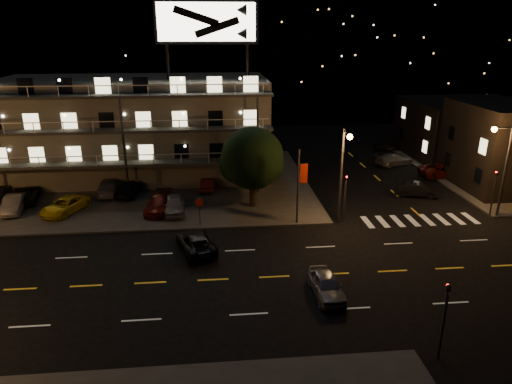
{
  "coord_description": "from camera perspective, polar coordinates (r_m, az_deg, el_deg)",
  "views": [
    {
      "loc": [
        -1.67,
        -26.02,
        15.23
      ],
      "look_at": [
        1.55,
        8.0,
        3.09
      ],
      "focal_mm": 32.0,
      "sensor_mm": 36.0,
      "label": 1
    }
  ],
  "objects": [
    {
      "name": "ground",
      "position": [
        30.2,
        -1.53,
        -10.73
      ],
      "size": [
        140.0,
        140.0,
        0.0
      ],
      "primitive_type": "plane",
      "color": "black",
      "rests_on": "ground"
    },
    {
      "name": "curb_nw",
      "position": [
        50.0,
        -19.41,
        0.77
      ],
      "size": [
        44.0,
        24.0,
        0.15
      ],
      "primitive_type": "cube",
      "color": "#393936",
      "rests_on": "ground"
    },
    {
      "name": "curb_ne",
      "position": [
        57.89,
        28.03,
        2.04
      ],
      "size": [
        16.0,
        24.0,
        0.15
      ],
      "primitive_type": "cube",
      "color": "#393936",
      "rests_on": "ground"
    },
    {
      "name": "motel",
      "position": [
        51.55,
        -14.68,
        7.87
      ],
      "size": [
        28.0,
        13.8,
        18.1
      ],
      "color": "gray",
      "rests_on": "ground"
    },
    {
      "name": "side_bldg_back",
      "position": [
        63.71,
        24.71,
        7.17
      ],
      "size": [
        14.06,
        12.0,
        7.0
      ],
      "color": "black",
      "rests_on": "ground"
    },
    {
      "name": "hill_backdrop",
      "position": [
        94.97,
        -8.36,
        17.15
      ],
      "size": [
        120.0,
        25.0,
        24.0
      ],
      "color": "black",
      "rests_on": "ground"
    },
    {
      "name": "streetlight_nc",
      "position": [
        36.91,
        10.83,
        3.05
      ],
      "size": [
        0.44,
        1.92,
        8.0
      ],
      "color": "#2D2D30",
      "rests_on": "ground"
    },
    {
      "name": "streetlight_ne",
      "position": [
        43.02,
        28.46,
        3.35
      ],
      "size": [
        1.92,
        0.44,
        8.0
      ],
      "color": "#2D2D30",
      "rests_on": "ground"
    },
    {
      "name": "signal_nw",
      "position": [
        38.29,
        11.09,
        -0.13
      ],
      "size": [
        0.2,
        0.27,
        4.6
      ],
      "color": "#2D2D30",
      "rests_on": "ground"
    },
    {
      "name": "signal_sw",
      "position": [
        24.11,
        22.53,
        -13.8
      ],
      "size": [
        0.2,
        0.27,
        4.6
      ],
      "color": "#2D2D30",
      "rests_on": "ground"
    },
    {
      "name": "signal_ne",
      "position": [
        43.73,
        27.67,
        0.43
      ],
      "size": [
        0.27,
        0.2,
        4.6
      ],
      "color": "#2D2D30",
      "rests_on": "ground"
    },
    {
      "name": "banner_north",
      "position": [
        37.01,
        5.4,
        0.88
      ],
      "size": [
        0.83,
        0.16,
        6.4
      ],
      "color": "#2D2D30",
      "rests_on": "ground"
    },
    {
      "name": "stop_sign",
      "position": [
        37.17,
        -7.09,
        -1.92
      ],
      "size": [
        0.91,
        0.11,
        2.61
      ],
      "color": "#2D2D30",
      "rests_on": "ground"
    },
    {
      "name": "tree",
      "position": [
        40.14,
        -0.53,
        4.0
      ],
      "size": [
        5.77,
        5.55,
        7.26
      ],
      "color": "black",
      "rests_on": "curb_nw"
    },
    {
      "name": "lot_car_1",
      "position": [
        45.36,
        -28.01,
        -1.3
      ],
      "size": [
        2.1,
        4.45,
        1.41
      ],
      "primitive_type": "imported",
      "rotation": [
        0.0,
        0.0,
        0.15
      ],
      "color": "gray",
      "rests_on": "curb_nw"
    },
    {
      "name": "lot_car_2",
      "position": [
        43.14,
        -22.78,
        -1.58
      ],
      "size": [
        3.87,
        5.12,
        1.29
      ],
      "primitive_type": "imported",
      "rotation": [
        0.0,
        0.0,
        -0.42
      ],
      "color": "yellow",
      "rests_on": "curb_nw"
    },
    {
      "name": "lot_car_3",
      "position": [
        41.03,
        -12.01,
        -1.43
      ],
      "size": [
        2.53,
        4.93,
        1.37
      ],
      "primitive_type": "imported",
      "rotation": [
        0.0,
        0.0,
        -0.13
      ],
      "color": "#63160E",
      "rests_on": "curb_nw"
    },
    {
      "name": "lot_car_4",
      "position": [
        40.38,
        -10.16,
        -1.57
      ],
      "size": [
        2.09,
        4.46,
        1.48
      ],
      "primitive_type": "imported",
      "rotation": [
        0.0,
        0.0,
        0.08
      ],
      "color": "gray",
      "rests_on": "curb_nw"
    },
    {
      "name": "lot_car_5",
      "position": [
        49.32,
        -29.35,
        -0.05
      ],
      "size": [
        1.94,
        4.09,
        1.3
      ],
      "primitive_type": "imported",
      "rotation": [
        0.0,
        0.0,
        3.29
      ],
      "color": "black",
      "rests_on": "curb_nw"
    },
    {
      "name": "lot_car_6",
      "position": [
        47.56,
        -26.95,
        -0.25
      ],
      "size": [
        3.2,
        5.27,
        1.37
      ],
      "primitive_type": "imported",
      "rotation": [
        0.0,
        0.0,
        3.34
      ],
      "color": "black",
      "rests_on": "curb_nw"
    },
    {
      "name": "lot_car_7",
      "position": [
        46.7,
        -17.78,
        0.71
      ],
      "size": [
        2.33,
        5.18,
        1.47
      ],
      "primitive_type": "imported",
      "rotation": [
        0.0,
        0.0,
        3.19
      ],
      "color": "gray",
      "rests_on": "curb_nw"
    },
    {
      "name": "lot_car_8",
      "position": [
        45.61,
        -15.66,
        0.52
      ],
      "size": [
        2.39,
        4.71,
        1.54
      ],
      "primitive_type": "imported",
      "rotation": [
        0.0,
        0.0,
        3.01
      ],
      "color": "black",
      "rests_on": "curb_nw"
    },
    {
      "name": "lot_car_9",
      "position": [
        45.83,
        -6.09,
        1.05
      ],
      "size": [
        1.44,
        3.76,
        1.22
      ],
      "primitive_type": "imported",
      "rotation": [
        0.0,
        0.0,
        3.1
      ],
      "color": "#63160E",
      "rests_on": "curb_nw"
    },
    {
      "name": "side_car_0",
      "position": [
        46.8,
        19.44,
        0.31
      ],
      "size": [
        4.45,
        2.66,
        1.38
      ],
      "primitive_type": "imported",
      "rotation": [
        0.0,
        0.0,
        1.27
      ],
      "color": "black",
      "rests_on": "ground"
    },
    {
      "name": "side_car_1",
      "position": [
        53.99,
        22.47,
        2.49
      ],
      "size": [
        5.42,
        2.55,
        1.5
      ],
      "primitive_type": "imported",
      "rotation": [
        0.0,
        0.0,
        1.58
      ],
      "color": "#63160E",
      "rests_on": "ground"
    },
    {
      "name": "side_car_2",
      "position": [
        56.93,
        16.91,
        3.91
      ],
      "size": [
        5.09,
        3.31,
        1.37
      ],
      "primitive_type": "imported",
      "rotation": [
        0.0,
        0.0,
        1.89
      ],
      "color": "gray",
      "rests_on": "ground"
    },
    {
      "name": "side_car_3",
      "position": [
        63.94,
        16.14,
        5.57
      ],
      "size": [
        3.75,
        1.9,
        1.22
      ],
      "primitive_type": "imported",
      "rotation": [
        0.0,
        0.0,
        1.44
      ],
      "color": "black",
      "rests_on": "ground"
    },
    {
      "name": "road_car_east",
      "position": [
        28.47,
        8.81,
        -11.41
      ],
      "size": [
        1.79,
        4.12,
        1.38
      ],
      "primitive_type": "imported",
      "rotation": [
        0.0,
        0.0,
        0.04
      ],
      "color": "gray",
      "rests_on": "ground"
    },
    {
      "name": "road_car_west",
      "position": [
        33.69,
        -7.53,
        -6.23
      ],
      "size": [
        3.48,
        5.25,
        1.34
      ],
      "primitive_type": "imported",
      "rotation": [
        0.0,
        0.0,
        3.43
      ],
      "color": "black",
      "rests_on": "ground"
    }
  ]
}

